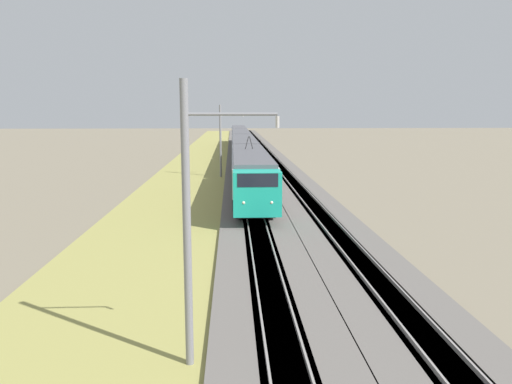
# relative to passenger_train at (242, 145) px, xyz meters

# --- Properties ---
(ballast_main) EXTENTS (240.00, 4.40, 0.30)m
(ballast_main) POSITION_rel_passenger_train_xyz_m (-15.51, 0.00, -2.15)
(ballast_main) COLOR #605B56
(ballast_main) RESTS_ON ground
(ballast_adjacent) EXTENTS (240.00, 4.40, 0.30)m
(ballast_adjacent) POSITION_rel_passenger_train_xyz_m (-15.51, -4.36, -2.15)
(ballast_adjacent) COLOR #605B56
(ballast_adjacent) RESTS_ON ground
(track_main) EXTENTS (240.00, 1.57, 0.45)m
(track_main) POSITION_rel_passenger_train_xyz_m (-15.51, 0.00, -2.14)
(track_main) COLOR #4C4238
(track_main) RESTS_ON ground
(track_adjacent) EXTENTS (240.00, 1.57, 0.45)m
(track_adjacent) POSITION_rel_passenger_train_xyz_m (-15.51, -4.36, -2.14)
(track_adjacent) COLOR #4C4238
(track_adjacent) RESTS_ON ground
(grass_verge) EXTENTS (240.00, 8.14, 0.12)m
(grass_verge) POSITION_rel_passenger_train_xyz_m (-15.51, 5.93, -2.24)
(grass_verge) COLOR #99934C
(grass_verge) RESTS_ON ground
(passenger_train) EXTENTS (86.41, 2.94, 4.94)m
(passenger_train) POSITION_rel_passenger_train_xyz_m (0.00, 0.00, 0.00)
(passenger_train) COLOR #19A88E
(passenger_train) RESTS_ON ground
(catenary_mast_near) EXTENTS (0.22, 2.56, 7.89)m
(catenary_mast_near) POSITION_rel_passenger_train_xyz_m (-58.43, 2.59, 1.78)
(catenary_mast_near) COLOR slate
(catenary_mast_near) RESTS_ON ground
(catenary_mast_mid) EXTENTS (0.22, 2.56, 7.70)m
(catenary_mast_mid) POSITION_rel_passenger_train_xyz_m (-18.45, 2.59, 1.68)
(catenary_mast_mid) COLOR slate
(catenary_mast_mid) RESTS_ON ground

